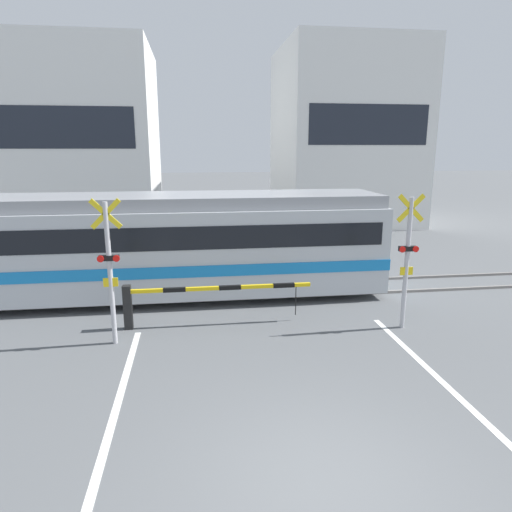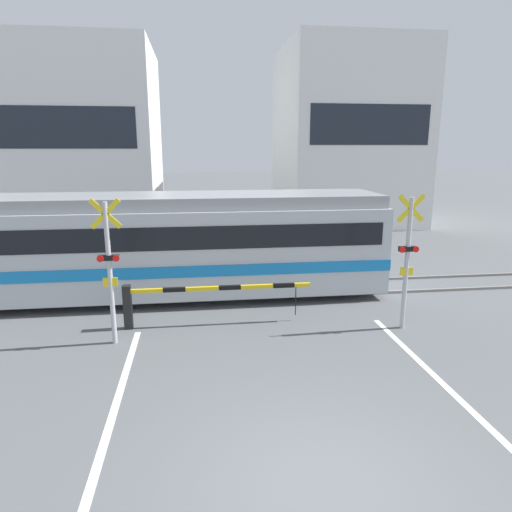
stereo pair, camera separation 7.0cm
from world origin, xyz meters
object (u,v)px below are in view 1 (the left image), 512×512
at_px(crossing_barrier_near, 182,296).
at_px(crossing_barrier_far, 291,247).
at_px(crossing_signal_left, 110,266).
at_px(crossing_signal_right, 407,256).
at_px(commuter_train, 134,244).
at_px(pedestrian, 253,231).

xyz_separation_m(crossing_barrier_near, crossing_barrier_far, (3.94, 5.27, 0.00)).
bearing_deg(crossing_signal_left, crossing_signal_right, 0.00).
bearing_deg(commuter_train, crossing_signal_left, -92.12).
relative_size(commuter_train, crossing_signal_right, 4.40).
distance_m(crossing_barrier_near, pedestrian, 8.34).
xyz_separation_m(crossing_barrier_far, crossing_signal_left, (-5.46, -6.12, 1.07)).
distance_m(crossing_barrier_far, crossing_signal_right, 6.40).
xyz_separation_m(crossing_barrier_near, pedestrian, (2.84, 7.84, 0.19)).
height_order(crossing_barrier_near, crossing_signal_right, crossing_signal_right).
relative_size(commuter_train, crossing_signal_left, 4.40).
relative_size(crossing_barrier_near, crossing_signal_left, 1.41).
xyz_separation_m(commuter_train, pedestrian, (4.24, 5.29, -0.67)).
bearing_deg(crossing_barrier_far, crossing_signal_left, -131.77).
bearing_deg(crossing_barrier_near, crossing_signal_left, -150.92).
distance_m(crossing_barrier_near, crossing_barrier_far, 6.58).
distance_m(commuter_train, crossing_barrier_far, 6.05).
bearing_deg(crossing_signal_right, crossing_signal_left, 180.00).
distance_m(crossing_signal_left, pedestrian, 9.76).
bearing_deg(crossing_barrier_near, pedestrian, 70.10).
bearing_deg(crossing_barrier_near, crossing_barrier_far, 53.23).
relative_size(crossing_barrier_near, crossing_signal_right, 1.41).
bearing_deg(crossing_barrier_far, crossing_signal_right, -75.99).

